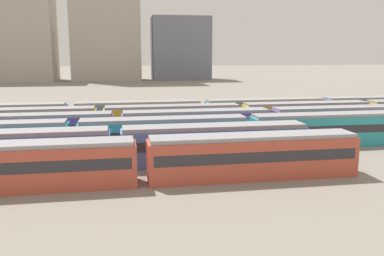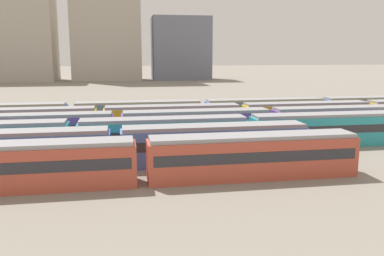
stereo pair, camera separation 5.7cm
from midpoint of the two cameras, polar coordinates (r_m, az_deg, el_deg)
train_track_0 at (r=34.58m, az=-22.88°, el=-4.88°), size 55.80×3.06×3.75m
train_track_1 at (r=40.00m, az=-24.24°, el=-2.98°), size 55.80×3.06×3.75m
train_track_2 at (r=44.07m, az=-16.18°, el=-1.30°), size 74.70×3.06×3.75m
train_track_3 at (r=49.71m, az=0.65°, el=0.42°), size 93.60×3.06×3.75m
train_track_4 at (r=56.38m, az=6.91°, el=1.54°), size 112.50×3.06×3.75m
train_track_5 at (r=59.21m, az=-7.39°, el=1.95°), size 93.60×3.06×3.75m
distant_building_1 at (r=169.18m, az=-23.40°, el=11.83°), size 28.23×18.97×34.31m
distant_building_2 at (r=165.58m, az=-11.98°, el=15.89°), size 26.25×12.36×53.92m
distant_building_3 at (r=166.44m, az=-1.58°, el=11.02°), size 22.66×15.49×24.57m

